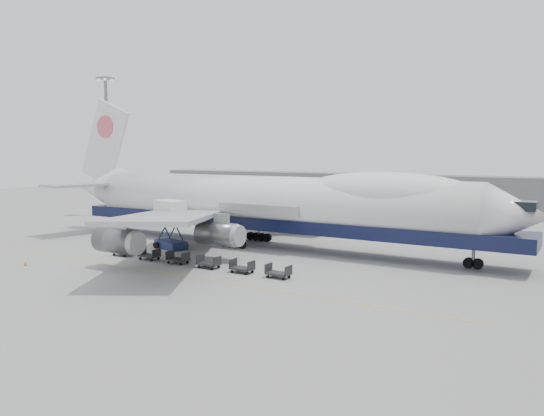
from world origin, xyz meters
The scene contains 13 objects.
ground centered at (0.00, 0.00, 0.00)m, with size 260.00×260.00×0.00m, color gray.
apron_line centered at (0.00, -6.00, 0.01)m, with size 60.00×0.15×0.01m, color gold.
hangar centered at (-10.00, 70.00, 3.50)m, with size 110.00×8.00×7.00m, color slate.
floodlight_mast centered at (-42.00, 24.00, 14.27)m, with size 2.40×2.40×25.43m.
airliner centered at (0.64, 12.00, 5.62)m, with size 67.00×55.30×19.98m.
catering_truck centered at (-9.24, 4.52, 3.42)m, with size 4.87×3.94×5.98m.
traffic_cone centered at (-15.37, -11.07, 0.25)m, with size 0.36×0.36×0.52m.
dolly_0 centered at (-10.73, -1.93, 0.53)m, with size 2.30×1.35×1.30m.
dolly_1 centered at (-6.58, -1.93, 0.53)m, with size 2.30×1.35×1.30m.
dolly_2 centered at (-2.42, -1.93, 0.53)m, with size 2.30×1.35×1.30m.
dolly_3 centered at (1.74, -1.93, 0.53)m, with size 2.30×1.35×1.30m.
dolly_4 centered at (5.90, -1.93, 0.53)m, with size 2.30×1.35×1.30m.
dolly_5 centered at (10.06, -1.93, 0.53)m, with size 2.30×1.35×1.30m.
Camera 1 is at (35.09, -44.23, 11.84)m, focal length 35.00 mm.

